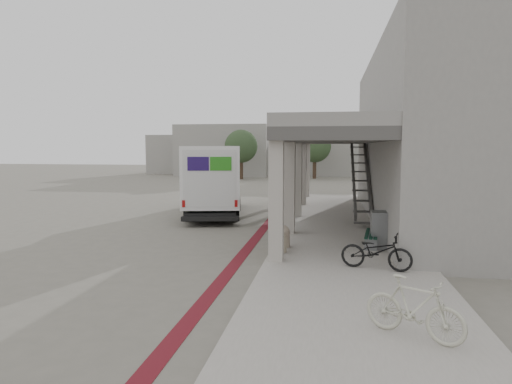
% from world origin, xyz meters
% --- Properties ---
extents(ground, '(120.00, 120.00, 0.00)m').
position_xyz_m(ground, '(0.00, 0.00, 0.00)').
color(ground, '#69655A').
rests_on(ground, ground).
extents(bike_lane_stripe, '(0.35, 40.00, 0.01)m').
position_xyz_m(bike_lane_stripe, '(1.00, 2.00, 0.01)').
color(bike_lane_stripe, maroon).
rests_on(bike_lane_stripe, ground).
extents(sidewalk, '(4.40, 28.00, 0.12)m').
position_xyz_m(sidewalk, '(4.00, 0.00, 0.06)').
color(sidewalk, '#9C958C').
rests_on(sidewalk, ground).
extents(transit_building, '(7.60, 17.00, 7.00)m').
position_xyz_m(transit_building, '(6.83, 4.50, 3.40)').
color(transit_building, gray).
rests_on(transit_building, ground).
extents(distant_backdrop, '(28.00, 10.00, 6.50)m').
position_xyz_m(distant_backdrop, '(-2.84, 35.89, 2.70)').
color(distant_backdrop, gray).
rests_on(distant_backdrop, ground).
extents(tree_left, '(3.20, 3.20, 4.80)m').
position_xyz_m(tree_left, '(-5.00, 28.00, 3.18)').
color(tree_left, '#38281C').
rests_on(tree_left, ground).
extents(tree_mid, '(3.20, 3.20, 4.80)m').
position_xyz_m(tree_mid, '(2.00, 30.00, 3.18)').
color(tree_mid, '#38281C').
rests_on(tree_mid, ground).
extents(tree_right, '(3.20, 3.20, 4.80)m').
position_xyz_m(tree_right, '(10.00, 29.00, 3.18)').
color(tree_right, '#38281C').
rests_on(tree_right, ground).
extents(fedex_truck, '(3.72, 7.78, 3.19)m').
position_xyz_m(fedex_truck, '(-1.87, 5.24, 1.70)').
color(fedex_truck, black).
rests_on(fedex_truck, ground).
extents(bench, '(0.57, 1.73, 0.40)m').
position_xyz_m(bench, '(4.80, -1.21, 0.40)').
color(bench, slate).
rests_on(bench, sidewalk).
extents(bollard_near, '(0.45, 0.45, 0.67)m').
position_xyz_m(bollard_near, '(2.10, -1.81, 0.46)').
color(bollard_near, gray).
rests_on(bollard_near, sidewalk).
extents(bollard_far, '(0.39, 0.39, 0.58)m').
position_xyz_m(bollard_far, '(2.10, -2.52, 0.41)').
color(bollard_far, gray).
rests_on(bollard_far, sidewalk).
extents(utility_cabinet, '(0.50, 0.67, 1.11)m').
position_xyz_m(utility_cabinet, '(5.00, -1.48, 0.67)').
color(utility_cabinet, slate).
rests_on(utility_cabinet, sidewalk).
extents(bicycle_black, '(1.84, 1.02, 0.92)m').
position_xyz_m(bicycle_black, '(4.67, -4.01, 0.58)').
color(bicycle_black, black).
rests_on(bicycle_black, sidewalk).
extents(bicycle_cream, '(1.64, 1.27, 0.99)m').
position_xyz_m(bicycle_cream, '(4.85, -8.11, 0.61)').
color(bicycle_cream, beige).
rests_on(bicycle_cream, sidewalk).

